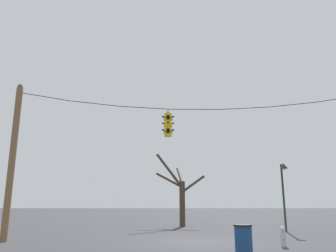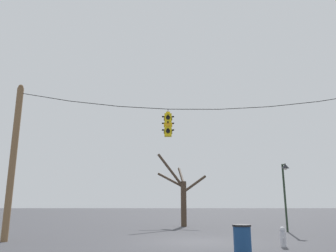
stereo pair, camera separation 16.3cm
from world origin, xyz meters
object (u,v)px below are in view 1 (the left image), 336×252
at_px(utility_pole_left, 12,159).
at_px(trash_bin, 243,240).
at_px(street_lamp, 284,181).
at_px(traffic_light_near_right_pole, 168,125).
at_px(bare_tree, 180,192).
at_px(fire_hydrant, 283,237).

relative_size(utility_pole_left, trash_bin, 7.56).
bearing_deg(utility_pole_left, street_lamp, 18.24).
distance_m(traffic_light_near_right_pole, street_lamp, 8.83).
bearing_deg(traffic_light_near_right_pole, utility_pole_left, 180.00).
distance_m(traffic_light_near_right_pole, bare_tree, 10.13).
bearing_deg(street_lamp, trash_bin, -118.29).
distance_m(utility_pole_left, street_lamp, 15.06).
bearing_deg(trash_bin, traffic_light_near_right_pole, 120.83).
height_order(utility_pole_left, fire_hydrant, utility_pole_left).
bearing_deg(utility_pole_left, trash_bin, -22.66).
bearing_deg(street_lamp, bare_tree, 140.55).
xyz_separation_m(street_lamp, fire_hydrant, (-2.61, -6.53, -2.55)).
bearing_deg(trash_bin, street_lamp, 61.71).
height_order(bare_tree, fire_hydrant, bare_tree).
relative_size(street_lamp, fire_hydrant, 5.32).
bearing_deg(traffic_light_near_right_pole, street_lamp, 33.61).
bearing_deg(bare_tree, street_lamp, -39.45).
bearing_deg(utility_pole_left, bare_tree, 49.49).
relative_size(traffic_light_near_right_pole, trash_bin, 1.39).
relative_size(bare_tree, trash_bin, 5.42).
relative_size(traffic_light_near_right_pole, bare_tree, 0.26).
bearing_deg(utility_pole_left, traffic_light_near_right_pole, 0.00).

